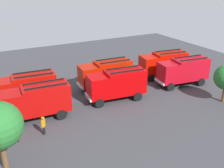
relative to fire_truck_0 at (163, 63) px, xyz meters
The scene contains 12 objects.
ground_plane 10.11m from the fire_truck_0, 11.28° to the left, with size 56.89×56.89×0.00m, color #38383D.
fire_truck_0 is the anchor object (origin of this frame).
fire_truck_1 9.49m from the fire_truck_0, ahead, with size 7.32×3.07×3.88m.
fire_truck_2 19.95m from the fire_truck_0, ahead, with size 7.38×3.25×3.88m.
fire_truck_3 3.81m from the fire_truck_0, 96.34° to the left, with size 7.46×3.51×3.88m.
fire_truck_4 10.58m from the fire_truck_0, 20.11° to the left, with size 7.43×3.43×3.88m.
fire_truck_5 19.92m from the fire_truck_0, 10.67° to the left, with size 7.35×3.16×3.88m.
firefighter_2 23.44m from the fire_truck_0, 17.44° to the left, with size 0.44×0.48×1.76m.
firefighter_3 21.02m from the fire_truck_0, 19.47° to the left, with size 0.43×0.48×1.82m.
traffic_cone_0 4.69m from the fire_truck_0, 37.61° to the right, with size 0.51×0.51×0.73m, color #F2600C.
traffic_cone_1 21.10m from the fire_truck_0, ahead, with size 0.52×0.52×0.74m, color #F2600C.
traffic_cone_2 15.44m from the fire_truck_0, ahead, with size 0.48×0.48×0.69m, color #F2600C.
Camera 1 is at (14.44, 27.10, 14.20)m, focal length 41.98 mm.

